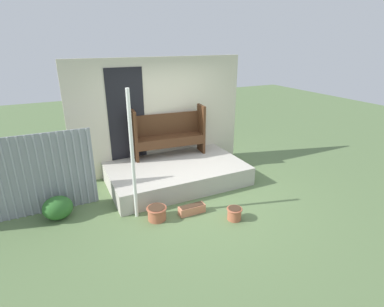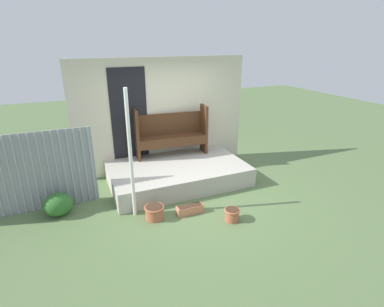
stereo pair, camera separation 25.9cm
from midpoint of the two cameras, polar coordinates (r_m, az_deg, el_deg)
ground_plane at (r=5.97m, az=-0.31°, el=-8.65°), size 24.00×24.00×0.00m
porch_slab at (r=6.58m, az=-4.08°, el=-3.83°), size 2.89×1.76×0.40m
house_wall at (r=7.01m, az=-7.39°, el=7.21°), size 4.09×0.08×2.60m
fence_corrugated at (r=5.97m, az=-32.64°, el=-4.30°), size 2.79×0.05×1.48m
support_post at (r=5.06m, az=-12.72°, el=-0.68°), size 0.06×0.06×2.26m
bench at (r=6.91m, az=-5.51°, el=4.14°), size 1.67×0.54×1.13m
flower_pot_left at (r=5.34m, az=-8.13°, el=-11.11°), size 0.36×0.36×0.24m
flower_pot_middle at (r=5.33m, az=6.67°, el=-11.22°), size 0.28×0.28×0.22m
planter_box_rect at (r=5.49m, az=-1.40°, el=-10.59°), size 0.49×0.16×0.16m
shrub_by_fence at (r=5.83m, az=-25.39°, el=-9.35°), size 0.50×0.45×0.41m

